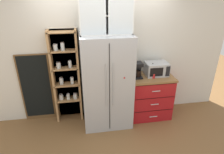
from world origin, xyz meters
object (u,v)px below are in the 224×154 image
at_px(coffee_maker, 137,70).
at_px(chalkboard_menu, 37,88).
at_px(refrigerator, 107,82).
at_px(microwave, 156,69).
at_px(mug_red, 153,76).
at_px(bottle_cobalt, 152,71).
at_px(mug_charcoal, 152,75).

xyz_separation_m(coffee_maker, chalkboard_menu, (-1.96, 0.25, -0.36)).
height_order(refrigerator, microwave, refrigerator).
bearing_deg(coffee_maker, mug_red, -15.75).
xyz_separation_m(microwave, bottle_cobalt, (-0.11, -0.05, -0.01)).
bearing_deg(chalkboard_menu, mug_charcoal, -6.92).
distance_m(coffee_maker, bottle_cobalt, 0.30).
distance_m(microwave, coffee_maker, 0.41).
bearing_deg(microwave, mug_charcoal, -146.36).
xyz_separation_m(coffee_maker, bottle_cobalt, (0.30, -0.01, -0.04)).
bearing_deg(mug_red, microwave, 50.94).
bearing_deg(coffee_maker, mug_charcoal, -4.95).
bearing_deg(chalkboard_menu, coffee_maker, -7.22).
height_order(mug_red, chalkboard_menu, chalkboard_menu).
xyz_separation_m(refrigerator, coffee_maker, (0.61, 0.07, 0.18)).
xyz_separation_m(microwave, coffee_maker, (-0.41, -0.04, 0.03)).
height_order(microwave, bottle_cobalt, bottle_cobalt).
height_order(refrigerator, coffee_maker, refrigerator).
height_order(refrigerator, bottle_cobalt, refrigerator).
distance_m(refrigerator, mug_red, 0.91).
relative_size(refrigerator, microwave, 4.06).
relative_size(refrigerator, chalkboard_menu, 1.27).
relative_size(mug_red, chalkboard_menu, 0.08).
relative_size(microwave, mug_red, 3.71).
xyz_separation_m(coffee_maker, mug_charcoal, (0.30, -0.03, -0.12)).
relative_size(coffee_maker, mug_charcoal, 2.95).
distance_m(mug_charcoal, mug_red, 0.06).
bearing_deg(coffee_maker, refrigerator, -173.24).
bearing_deg(mug_red, coffee_maker, 164.25).
height_order(refrigerator, mug_charcoal, refrigerator).
height_order(coffee_maker, bottle_cobalt, coffee_maker).
bearing_deg(mug_red, chalkboard_menu, 171.61).
bearing_deg(mug_charcoal, microwave, 33.64).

